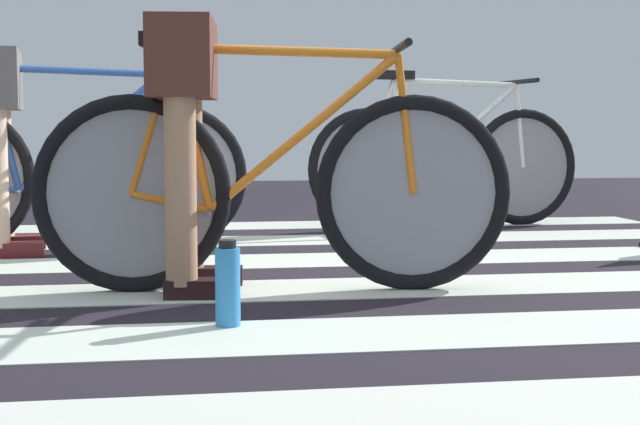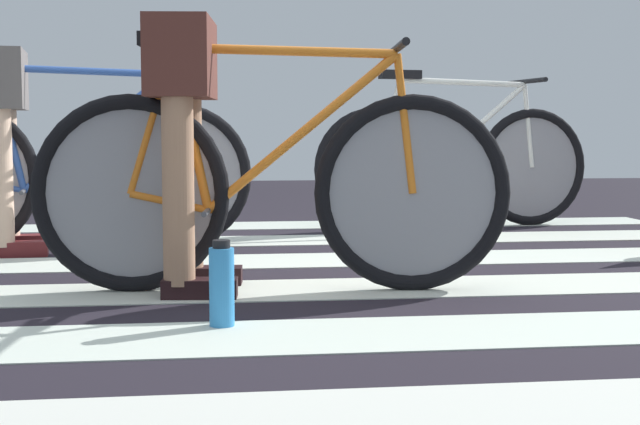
{
  "view_description": "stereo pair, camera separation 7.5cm",
  "coord_description": "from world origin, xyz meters",
  "px_view_note": "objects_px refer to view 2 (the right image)",
  "views": [
    {
      "loc": [
        -0.37,
        -3.52,
        0.61
      ],
      "look_at": [
        0.14,
        -0.04,
        0.29
      ],
      "focal_mm": 51.1,
      "sensor_mm": 36.0,
      "label": 1
    },
    {
      "loc": [
        -0.3,
        -3.52,
        0.61
      ],
      "look_at": [
        0.14,
        -0.04,
        0.29
      ],
      "focal_mm": 51.1,
      "sensor_mm": 36.0,
      "label": 2
    }
  ],
  "objects_px": {
    "water_bottle": "(222,286)",
    "cyclist_2_of_3": "(3,122)",
    "cyclist_1_of_3": "(184,117)",
    "bicycle_2_of_3": "(72,172)",
    "bicycle_3_of_3": "(454,164)",
    "bicycle_1_of_3": "(271,186)"
  },
  "relations": [
    {
      "from": "bicycle_1_of_3",
      "to": "bicycle_2_of_3",
      "type": "distance_m",
      "value": 1.5
    },
    {
      "from": "cyclist_2_of_3",
      "to": "cyclist_1_of_3",
      "type": "bearing_deg",
      "value": -59.47
    },
    {
      "from": "cyclist_1_of_3",
      "to": "water_bottle",
      "type": "height_order",
      "value": "cyclist_1_of_3"
    },
    {
      "from": "cyclist_1_of_3",
      "to": "bicycle_2_of_3",
      "type": "bearing_deg",
      "value": 120.8
    },
    {
      "from": "bicycle_1_of_3",
      "to": "cyclist_1_of_3",
      "type": "relative_size",
      "value": 1.77
    },
    {
      "from": "bicycle_2_of_3",
      "to": "water_bottle",
      "type": "relative_size",
      "value": 6.61
    },
    {
      "from": "bicycle_1_of_3",
      "to": "water_bottle",
      "type": "bearing_deg",
      "value": -102.4
    },
    {
      "from": "cyclist_1_of_3",
      "to": "bicycle_3_of_3",
      "type": "xyz_separation_m",
      "value": [
        1.55,
        1.99,
        -0.25
      ]
    },
    {
      "from": "bicycle_2_of_3",
      "to": "bicycle_1_of_3",
      "type": "bearing_deg",
      "value": -60.94
    },
    {
      "from": "water_bottle",
      "to": "cyclist_2_of_3",
      "type": "bearing_deg",
      "value": 119.23
    },
    {
      "from": "bicycle_1_of_3",
      "to": "bicycle_2_of_3",
      "type": "xyz_separation_m",
      "value": [
        -0.87,
        1.22,
        0.0
      ]
    },
    {
      "from": "cyclist_1_of_3",
      "to": "cyclist_2_of_3",
      "type": "bearing_deg",
      "value": 132.51
    },
    {
      "from": "cyclist_1_of_3",
      "to": "cyclist_2_of_3",
      "type": "distance_m",
      "value": 1.45
    },
    {
      "from": "cyclist_2_of_3",
      "to": "water_bottle",
      "type": "height_order",
      "value": "cyclist_2_of_3"
    },
    {
      "from": "bicycle_1_of_3",
      "to": "bicycle_3_of_3",
      "type": "bearing_deg",
      "value": 64.01
    },
    {
      "from": "cyclist_1_of_3",
      "to": "bicycle_3_of_3",
      "type": "height_order",
      "value": "cyclist_1_of_3"
    },
    {
      "from": "cyclist_1_of_3",
      "to": "water_bottle",
      "type": "xyz_separation_m",
      "value": [
        0.12,
        -0.61,
        -0.51
      ]
    },
    {
      "from": "cyclist_2_of_3",
      "to": "water_bottle",
      "type": "distance_m",
      "value": 2.09
    },
    {
      "from": "water_bottle",
      "to": "bicycle_3_of_3",
      "type": "bearing_deg",
      "value": 61.25
    },
    {
      "from": "bicycle_1_of_3",
      "to": "bicycle_2_of_3",
      "type": "height_order",
      "value": "same"
    },
    {
      "from": "cyclist_1_of_3",
      "to": "bicycle_2_of_3",
      "type": "xyz_separation_m",
      "value": [
        -0.56,
        1.19,
        -0.25
      ]
    },
    {
      "from": "bicycle_2_of_3",
      "to": "cyclist_2_of_3",
      "type": "relative_size",
      "value": 1.8
    }
  ]
}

